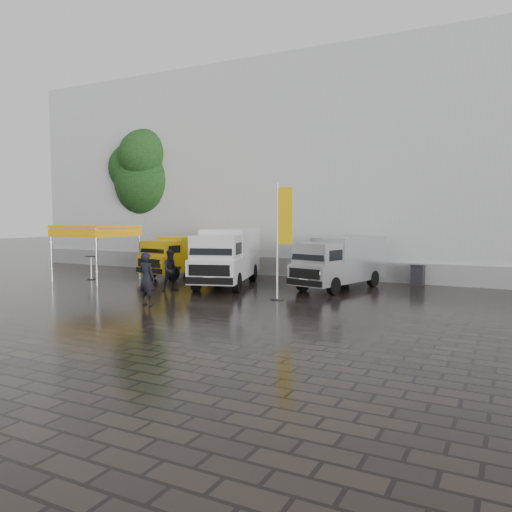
{
  "coord_description": "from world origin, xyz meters",
  "views": [
    {
      "loc": [
        9.17,
        -16.8,
        3.2
      ],
      "look_at": [
        -0.7,
        2.2,
        1.54
      ],
      "focal_mm": 35.0,
      "sensor_mm": 36.0,
      "label": 1
    }
  ],
  "objects": [
    {
      "name": "canopy_tent",
      "position": [
        -9.71,
        1.85,
        2.63
      ],
      "size": [
        3.22,
        3.22,
        2.81
      ],
      "color": "silver",
      "rests_on": "ground"
    },
    {
      "name": "wheelie_bin",
      "position": [
        5.18,
        7.42,
        0.49
      ],
      "size": [
        0.62,
        0.62,
        0.98
      ],
      "primitive_type": "cube",
      "rotation": [
        0.0,
        0.0,
        -0.06
      ],
      "color": "black",
      "rests_on": "ground"
    },
    {
      "name": "van_silver",
      "position": [
        2.24,
        4.7,
        1.16
      ],
      "size": [
        3.05,
        5.62,
        2.32
      ],
      "primitive_type": null,
      "rotation": [
        0.0,
        0.0,
        -0.25
      ],
      "color": "#A2A4A6",
      "rests_on": "ground"
    },
    {
      "name": "van_white",
      "position": [
        -2.78,
        3.23,
        1.33
      ],
      "size": [
        3.77,
        6.46,
        2.66
      ],
      "primitive_type": null,
      "rotation": [
        0.0,
        0.0,
        0.3
      ],
      "color": "silver",
      "rests_on": "ground"
    },
    {
      "name": "person_tent",
      "position": [
        -4.16,
        0.81,
        0.89
      ],
      "size": [
        1.07,
        1.1,
        1.79
      ],
      "primitive_type": "imported",
      "rotation": [
        0.0,
        0.0,
        0.9
      ],
      "color": "black",
      "rests_on": "ground"
    },
    {
      "name": "person_front",
      "position": [
        -2.69,
        -2.63,
        0.97
      ],
      "size": [
        0.75,
        0.53,
        1.95
      ],
      "primitive_type": "imported",
      "rotation": [
        0.0,
        0.0,
        3.05
      ],
      "color": "black",
      "rests_on": "ground"
    },
    {
      "name": "hall_plinth",
      "position": [
        2.0,
        7.95,
        0.5
      ],
      "size": [
        44.0,
        0.15,
        1.0
      ],
      "primitive_type": "cube",
      "color": "gray",
      "rests_on": "ground"
    },
    {
      "name": "flagpole",
      "position": [
        1.18,
        0.72,
        2.5
      ],
      "size": [
        0.88,
        0.5,
        4.54
      ],
      "color": "black",
      "rests_on": "ground"
    },
    {
      "name": "ground",
      "position": [
        0.0,
        0.0,
        0.0
      ],
      "size": [
        120.0,
        120.0,
        0.0
      ],
      "primitive_type": "plane",
      "color": "black",
      "rests_on": "ground"
    },
    {
      "name": "cocktail_table",
      "position": [
        -10.2,
        2.0,
        0.6
      ],
      "size": [
        0.6,
        0.6,
        1.21
      ],
      "primitive_type": "cylinder",
      "color": "black",
      "rests_on": "ground"
    },
    {
      "name": "tree",
      "position": [
        -12.14,
        9.57,
        5.82
      ],
      "size": [
        5.05,
        5.05,
        9.06
      ],
      "color": "black",
      "rests_on": "ground"
    },
    {
      "name": "van_yellow",
      "position": [
        -6.77,
        5.14,
        1.08
      ],
      "size": [
        2.37,
        4.88,
        2.17
      ],
      "primitive_type": null,
      "rotation": [
        0.0,
        0.0,
        -0.12
      ],
      "color": "gold",
      "rests_on": "ground"
    },
    {
      "name": "exhibition_hall",
      "position": [
        2.0,
        16.0,
        6.0
      ],
      "size": [
        44.0,
        16.0,
        12.0
      ],
      "primitive_type": "cube",
      "color": "silver",
      "rests_on": "ground"
    }
  ]
}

